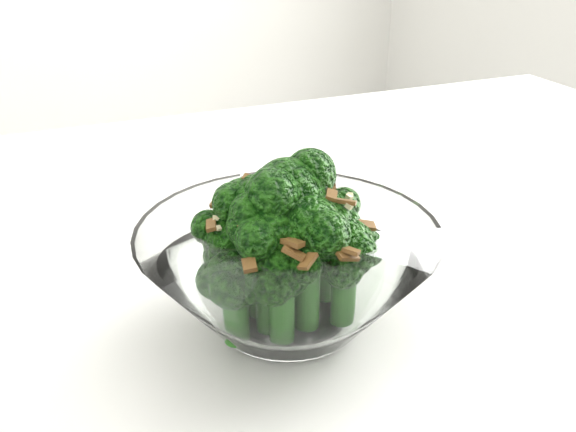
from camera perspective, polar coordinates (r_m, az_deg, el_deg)
table at (r=0.70m, az=4.14°, el=-4.71°), size 1.33×1.02×0.75m
broccoli_dish at (r=0.47m, az=-0.09°, el=-4.27°), size 0.22×0.22×0.14m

